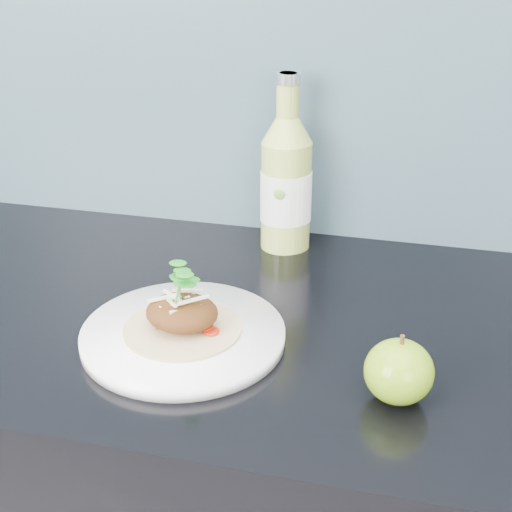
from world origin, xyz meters
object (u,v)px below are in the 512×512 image
object	(u,v)px
green_apple	(399,372)
dinner_plate	(183,335)
cider_bottle_left	(285,184)
cider_bottle_right	(288,184)

from	to	relation	value
green_apple	dinner_plate	bearing A→B (deg)	168.11
dinner_plate	green_apple	bearing A→B (deg)	-11.89
dinner_plate	green_apple	distance (m)	0.28
green_apple	cider_bottle_left	world-z (taller)	cider_bottle_left
cider_bottle_left	cider_bottle_right	bearing A→B (deg)	16.57
green_apple	cider_bottle_left	xyz separation A→B (m)	(-0.21, 0.36, 0.07)
dinner_plate	cider_bottle_right	xyz separation A→B (m)	(0.07, 0.31, 0.10)
dinner_plate	cider_bottle_right	bearing A→B (deg)	77.45
cider_bottle_left	cider_bottle_right	distance (m)	0.01
green_apple	cider_bottle_left	bearing A→B (deg)	119.36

